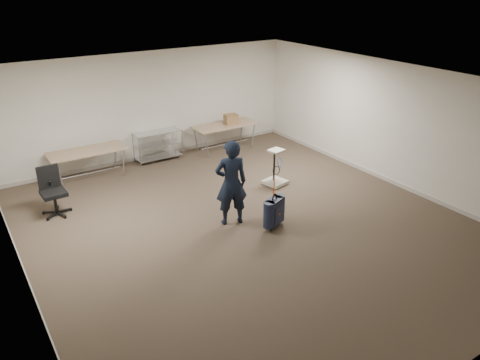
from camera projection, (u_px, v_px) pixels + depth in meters
ground at (247, 225)px, 9.23m from camera, size 9.00×9.00×0.00m
room_shell at (212, 197)px, 10.26m from camera, size 8.00×9.00×9.00m
folding_table_left at (87, 153)px, 11.04m from camera, size 1.80×0.75×0.73m
folding_table_right at (225, 126)px, 12.93m from camera, size 1.80×0.75×0.73m
wire_shelf at (158, 144)px, 12.27m from camera, size 1.22×0.47×0.80m
person at (231, 183)px, 8.98m from camera, size 0.72×0.58×1.73m
suitcase at (274, 211)px, 9.00m from camera, size 0.43×0.34×1.04m
office_chair at (54, 200)px, 9.55m from camera, size 0.61×0.61×1.01m
equipment_cart at (275, 175)px, 10.92m from camera, size 0.56×0.56×0.87m
cardboard_box at (231, 119)px, 12.92m from camera, size 0.38×0.31×0.27m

